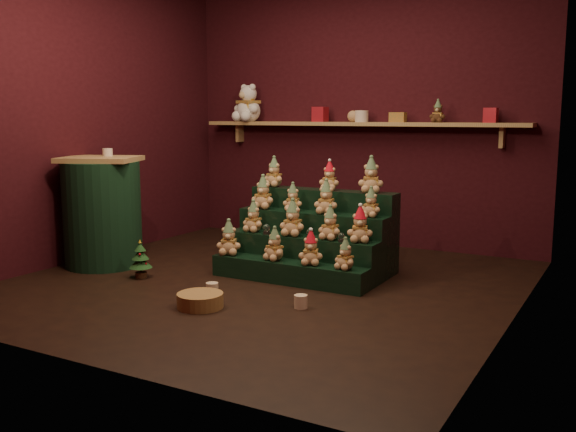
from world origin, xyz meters
The scene contains 41 objects.
ground centered at (0.00, 0.00, 0.00)m, with size 4.00×4.00×0.00m, color black.
back_wall centered at (0.00, 2.05, 1.40)m, with size 4.00×0.10×2.80m, color black.
front_wall centered at (0.00, -2.05, 1.40)m, with size 4.00×0.10×2.80m, color black.
left_wall centered at (-2.05, 0.00, 1.40)m, with size 0.10×4.00×2.80m, color black.
right_wall centered at (2.05, 0.00, 1.40)m, with size 0.10×4.00×2.80m, color black.
back_shelf centered at (0.00, 1.87, 1.29)m, with size 3.60×0.26×0.24m.
riser_tier_front centered at (0.17, 0.12, 0.09)m, with size 1.40×0.22×0.18m, color black.
riser_tier_midfront centered at (0.17, 0.34, 0.18)m, with size 1.40×0.22×0.36m, color black.
riser_tier_midback centered at (0.17, 0.56, 0.27)m, with size 1.40×0.22×0.54m, color black.
riser_tier_back centered at (0.17, 0.78, 0.36)m, with size 1.40×0.22×0.72m, color black.
teddy_0 centered at (-0.43, 0.12, 0.33)m, with size 0.22×0.19×0.30m, color tan, non-canonical shape.
teddy_1 centered at (0.04, 0.12, 0.32)m, with size 0.20×0.18×0.28m, color tan, non-canonical shape.
teddy_2 centered at (0.38, 0.12, 0.32)m, with size 0.20×0.18×0.28m, color tan, non-canonical shape.
teddy_3 centered at (0.69, 0.11, 0.30)m, with size 0.18×0.16×0.25m, color tan, non-canonical shape.
teddy_4 centered at (-0.31, 0.33, 0.50)m, with size 0.20×0.18×0.27m, color tan, non-canonical shape.
teddy_5 centered at (0.09, 0.33, 0.52)m, with size 0.22×0.20×0.31m, color tan, non-canonical shape.
teddy_6 centered at (0.45, 0.33, 0.50)m, with size 0.20×0.18×0.28m, color tan, non-canonical shape.
teddy_7 centered at (0.71, 0.35, 0.51)m, with size 0.21×0.19×0.29m, color tan, non-canonical shape.
teddy_8 centered at (-0.33, 0.55, 0.69)m, with size 0.21×0.19×0.30m, color tan, non-canonical shape.
teddy_9 centered at (-0.03, 0.56, 0.66)m, with size 0.18×0.16×0.25m, color tan, non-canonical shape.
teddy_10 centered at (0.31, 0.55, 0.69)m, with size 0.21×0.19×0.29m, color tan, non-canonical shape.
teddy_11 centered at (0.72, 0.57, 0.66)m, with size 0.18×0.16×0.25m, color tan, non-canonical shape.
teddy_12 centered at (-0.36, 0.79, 0.86)m, with size 0.20×0.18×0.28m, color tan, non-canonical shape.
teddy_13 centered at (0.23, 0.77, 0.85)m, with size 0.18×0.17×0.26m, color tan, non-canonical shape.
teddy_14 centered at (0.63, 0.79, 0.87)m, with size 0.22×0.20×0.31m, color tan, non-canonical shape.
snow_globe_a centered at (-0.14, 0.28, 0.41)m, with size 0.07×0.07×0.09m.
snow_globe_b centered at (0.29, 0.28, 0.40)m, with size 0.06×0.06×0.09m.
snow_globe_c centered at (0.58, 0.28, 0.40)m, with size 0.06×0.06×0.08m.
side_table centered at (-1.65, -0.16, 0.50)m, with size 0.82×0.76×1.02m.
table_ornament centered at (-1.65, -0.06, 1.05)m, with size 0.09×0.09×0.07m, color beige.
mini_christmas_tree centered at (-1.03, -0.35, 0.16)m, with size 0.20×0.20×0.34m.
mug_left centered at (-0.17, -0.50, 0.05)m, with size 0.10×0.10×0.10m, color beige.
mug_right centered at (0.60, -0.46, 0.05)m, with size 0.10×0.10×0.10m, color beige.
wicker_basket centered at (-0.05, -0.81, 0.05)m, with size 0.34×0.34×0.11m, color olive.
white_bear centered at (-1.31, 1.84, 1.59)m, with size 0.38×0.34×0.53m, color white, non-canonical shape.
brown_bear centered at (0.89, 1.84, 1.43)m, with size 0.15×0.14×0.22m, color #442716, non-canonical shape.
gift_tin_red_a centered at (-0.40, 1.85, 1.40)m, with size 0.14×0.14×0.16m, color #AB1A26.
gift_tin_cream centered at (0.08, 1.85, 1.38)m, with size 0.14×0.14×0.12m, color beige.
gift_tin_red_b centered at (1.40, 1.85, 1.39)m, with size 0.12×0.12×0.14m, color #AB1A26.
shelf_plush_ball centered at (-0.01, 1.85, 1.38)m, with size 0.12×0.12×0.12m, color tan.
scarf_gift_box centered at (0.48, 1.85, 1.37)m, with size 0.16×0.10×0.10m, color orange.
Camera 1 is at (2.71, -4.45, 1.39)m, focal length 40.00 mm.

